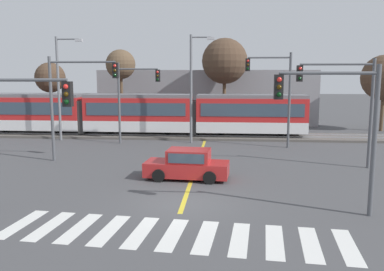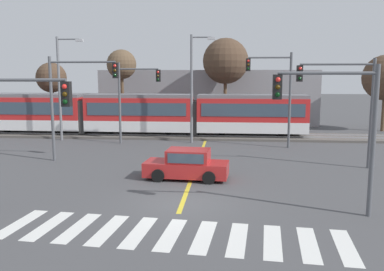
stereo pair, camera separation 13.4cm
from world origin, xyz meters
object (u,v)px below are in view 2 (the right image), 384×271
at_px(traffic_light_far_left, 133,91).
at_px(street_lamp_centre, 194,83).
at_px(traffic_light_mid_left, 74,92).
at_px(traffic_light_far_right, 276,86).
at_px(sedan_crossing, 187,165).
at_px(traffic_light_near_right, 338,115).
at_px(light_rail_tram, 140,113).
at_px(street_lamp_west, 62,82).
at_px(bare_tree_far_west, 51,78).
at_px(traffic_light_near_left, 10,118).
at_px(traffic_light_mid_right, 346,95).
at_px(bare_tree_west, 122,65).
at_px(bare_tree_east, 226,61).

height_order(traffic_light_far_left, street_lamp_centre, street_lamp_centre).
bearing_deg(traffic_light_mid_left, traffic_light_far_right, 24.82).
xyz_separation_m(sedan_crossing, traffic_light_near_right, (6.03, -4.87, 3.07)).
xyz_separation_m(light_rail_tram, traffic_light_far_left, (0.37, -3.74, 1.96)).
distance_m(traffic_light_far_left, street_lamp_west, 6.15).
relative_size(light_rail_tram, traffic_light_near_right, 4.99).
relative_size(traffic_light_near_right, bare_tree_far_west, 0.87).
relative_size(traffic_light_near_left, street_lamp_centre, 0.68).
distance_m(traffic_light_near_right, traffic_light_near_left, 12.00).
height_order(traffic_light_mid_left, traffic_light_mid_right, traffic_light_mid_left).
bearing_deg(bare_tree_west, sedan_crossing, -66.22).
xyz_separation_m(traffic_light_far_right, traffic_light_mid_right, (3.14, -6.20, -0.32)).
relative_size(street_lamp_centre, bare_tree_east, 0.95).
relative_size(light_rail_tram, traffic_light_far_left, 4.55).
relative_size(traffic_light_near_right, street_lamp_west, 0.68).
bearing_deg(bare_tree_far_west, light_rail_tram, -27.36).
height_order(sedan_crossing, traffic_light_far_left, traffic_light_far_left).
height_order(traffic_light_near_right, traffic_light_far_left, traffic_light_far_left).
height_order(light_rail_tram, sedan_crossing, light_rail_tram).
height_order(sedan_crossing, traffic_light_near_right, traffic_light_near_right).
bearing_deg(bare_tree_far_west, bare_tree_east, 0.20).
xyz_separation_m(traffic_light_far_right, street_lamp_west, (-16.58, 1.90, 0.22)).
relative_size(street_lamp_west, bare_tree_west, 1.07).
xyz_separation_m(light_rail_tram, sedan_crossing, (5.52, -14.04, -1.35)).
height_order(light_rail_tram, street_lamp_west, street_lamp_west).
height_order(traffic_light_mid_left, bare_tree_east, bare_tree_east).
distance_m(street_lamp_west, bare_tree_east, 15.20).
relative_size(traffic_light_mid_right, street_lamp_centre, 0.75).
xyz_separation_m(traffic_light_mid_left, traffic_light_far_right, (12.59, 5.82, 0.21)).
relative_size(light_rail_tram, traffic_light_mid_left, 4.43).
bearing_deg(bare_tree_west, street_lamp_west, -112.06).
distance_m(light_rail_tram, traffic_light_mid_left, 10.72).
bearing_deg(bare_tree_east, traffic_light_mid_left, -119.65).
height_order(street_lamp_west, bare_tree_far_west, street_lamp_west).
bearing_deg(street_lamp_centre, sedan_crossing, -86.80).
relative_size(light_rail_tram, sedan_crossing, 6.49).
bearing_deg(bare_tree_east, traffic_light_near_left, -106.91).
height_order(traffic_light_near_right, traffic_light_near_left, traffic_light_near_right).
relative_size(light_rail_tram, bare_tree_west, 3.67).
relative_size(street_lamp_centre, bare_tree_west, 1.08).
height_order(light_rail_tram, traffic_light_near_right, traffic_light_near_right).
relative_size(sedan_crossing, street_lamp_west, 0.53).
bearing_deg(bare_tree_east, traffic_light_mid_right, -66.79).
bearing_deg(light_rail_tram, traffic_light_near_left, -91.18).
distance_m(light_rail_tram, traffic_light_near_left, 19.92).
bearing_deg(traffic_light_mid_left, bare_tree_east, 60.35).
relative_size(traffic_light_near_right, traffic_light_near_left, 1.00).
relative_size(traffic_light_mid_right, bare_tree_east, 0.71).
xyz_separation_m(sedan_crossing, traffic_light_far_left, (-5.15, 10.30, 3.30)).
xyz_separation_m(traffic_light_near_left, street_lamp_centre, (5.31, 16.89, 0.99)).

